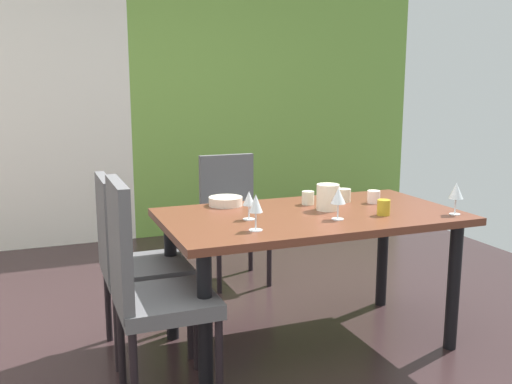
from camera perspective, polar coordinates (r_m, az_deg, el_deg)
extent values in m
cube|color=#2E1F20|center=(3.15, -0.35, -16.87)|extent=(5.64, 5.62, 0.02)
cube|color=#6D9B3F|center=(5.85, 2.20, 9.88)|extent=(2.98, 0.10, 2.72)
cube|color=brown|center=(3.13, 5.51, -2.46)|extent=(1.61, 0.89, 0.04)
cylinder|color=black|center=(3.32, -8.47, -8.59)|extent=(0.07, 0.07, 0.72)
cylinder|color=black|center=(3.86, 12.55, -5.93)|extent=(0.07, 0.07, 0.72)
cylinder|color=black|center=(2.70, -5.11, -13.18)|extent=(0.07, 0.07, 0.72)
cylinder|color=black|center=(3.34, 19.14, -8.93)|extent=(0.07, 0.07, 0.72)
cube|color=#545356|center=(3.17, -10.93, -7.55)|extent=(0.44, 0.44, 0.07)
cube|color=#545356|center=(3.07, -14.78, -3.30)|extent=(0.05, 0.42, 0.52)
cylinder|color=black|center=(3.47, -8.23, -10.25)|extent=(0.04, 0.04, 0.43)
cylinder|color=black|center=(3.12, -6.60, -12.63)|extent=(0.04, 0.04, 0.43)
cylinder|color=black|center=(3.41, -14.57, -10.87)|extent=(0.04, 0.04, 0.43)
cylinder|color=black|center=(3.06, -13.69, -13.40)|extent=(0.04, 0.04, 0.43)
cube|color=#545356|center=(2.70, -8.93, -10.79)|extent=(0.44, 0.44, 0.07)
cube|color=#545356|center=(2.58, -13.47, -5.27)|extent=(0.05, 0.42, 0.58)
cylinder|color=black|center=(3.01, -5.96, -13.56)|extent=(0.04, 0.04, 0.43)
cylinder|color=black|center=(2.68, -3.70, -16.74)|extent=(0.04, 0.04, 0.43)
cylinder|color=black|center=(2.95, -13.33, -14.39)|extent=(0.04, 0.04, 0.43)
cylinder|color=black|center=(2.61, -12.09, -17.82)|extent=(0.04, 0.04, 0.43)
cube|color=#545356|center=(4.19, -2.06, -2.86)|extent=(0.44, 0.44, 0.07)
cube|color=#545356|center=(4.32, -2.96, 0.71)|extent=(0.42, 0.05, 0.46)
cylinder|color=black|center=(4.15, 1.33, -6.57)|extent=(0.04, 0.04, 0.43)
cylinder|color=black|center=(4.02, -3.71, -7.15)|extent=(0.04, 0.04, 0.43)
cylinder|color=black|center=(4.49, -0.54, -5.22)|extent=(0.04, 0.04, 0.43)
cylinder|color=black|center=(4.37, -5.23, -5.70)|extent=(0.04, 0.04, 0.43)
cylinder|color=silver|center=(2.96, -0.71, -2.72)|extent=(0.06, 0.06, 0.00)
cylinder|color=silver|center=(2.96, -0.71, -2.01)|extent=(0.01, 0.01, 0.07)
cone|color=silver|center=(2.94, -0.72, -0.63)|extent=(0.06, 0.06, 0.07)
cylinder|color=silver|center=(3.00, 8.17, -2.69)|extent=(0.06, 0.06, 0.00)
cylinder|color=silver|center=(2.99, 8.19, -1.90)|extent=(0.01, 0.01, 0.08)
cone|color=silver|center=(2.97, 8.23, -0.37)|extent=(0.08, 0.08, 0.08)
cylinder|color=silver|center=(3.26, 19.25, -2.10)|extent=(0.06, 0.06, 0.00)
cylinder|color=silver|center=(3.25, 19.30, -1.34)|extent=(0.01, 0.01, 0.08)
cone|color=silver|center=(3.23, 19.39, 0.14)|extent=(0.08, 0.08, 0.09)
cylinder|color=silver|center=(2.75, -0.03, -3.82)|extent=(0.07, 0.07, 0.00)
cylinder|color=silver|center=(2.73, -0.03, -2.91)|extent=(0.01, 0.01, 0.09)
cone|color=silver|center=(2.72, -0.03, -1.13)|extent=(0.07, 0.07, 0.09)
cylinder|color=beige|center=(3.30, -3.06, -0.92)|extent=(0.20, 0.20, 0.05)
cylinder|color=silver|center=(3.34, 5.22, -0.59)|extent=(0.07, 0.07, 0.08)
cylinder|color=#B49823|center=(3.13, 12.64, -1.52)|extent=(0.07, 0.07, 0.08)
cylinder|color=beige|center=(3.44, 8.79, -0.32)|extent=(0.08, 0.08, 0.08)
cylinder|color=#F3DACD|center=(3.43, 11.68, -0.47)|extent=(0.08, 0.08, 0.07)
cylinder|color=#F1E8CA|center=(3.20, 7.19, -0.51)|extent=(0.13, 0.13, 0.15)
cone|color=#F1E8CA|center=(3.21, 8.11, 0.63)|extent=(0.04, 0.04, 0.03)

